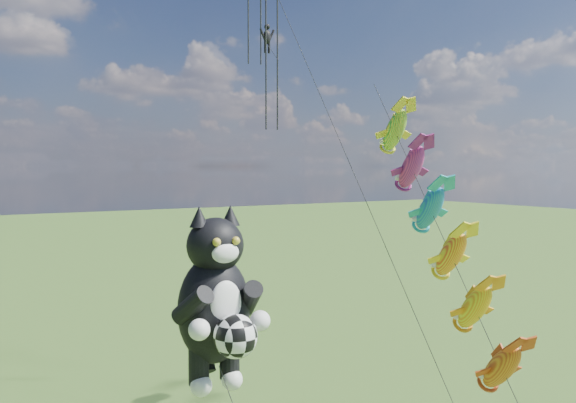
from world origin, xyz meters
TOP-DOWN VIEW (x-y plane):
  - cat_kite_rig at (-0.91, 3.08)m, footprint 2.99×4.36m
  - fish_windsock_rig at (9.52, 3.31)m, footprint 4.65×15.35m
  - parafoil_rig at (7.87, 14.42)m, footprint 1.74×17.54m

SIDE VIEW (x-z plane):
  - cat_kite_rig at x=-0.91m, z-range 2.15..12.54m
  - fish_windsock_rig at x=9.52m, z-range 0.99..16.93m
  - parafoil_rig at x=7.87m, z-range 6.56..31.75m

